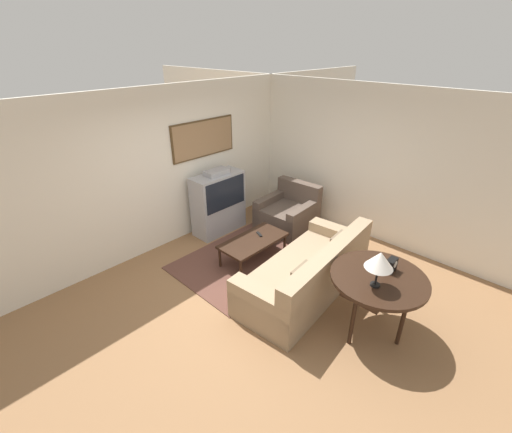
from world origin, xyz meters
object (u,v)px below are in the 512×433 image
Objects in this scene: tv at (218,203)px; couch at (308,274)px; coffee_table at (253,241)px; table_lamp at (380,261)px; console_table at (379,281)px; mantel_clock at (391,265)px; armchair at (288,214)px.

tv reaches higher than couch.
coffee_table is 2.56× the size of table_lamp.
console_table is (-0.05, -1.03, 0.45)m from couch.
mantel_clock is (-0.16, -3.37, 0.31)m from tv.
couch is at bearing 87.09° from console_table.
table_lamp is at bearing -99.33° from tv.
mantel_clock is (0.11, -2.19, 0.55)m from coffee_table.
mantel_clock is (-1.17, -2.49, 0.61)m from armchair.
coffee_table is at bearing -80.25° from armchair.
armchair is at bearing 13.16° from coffee_table.
mantel_clock is at bearing -0.12° from table_lamp.
table_lamp reaches higher than armchair.
couch is 14.08× the size of mantel_clock.
tv is 1.37m from armchair.
table_lamp reaches higher than console_table.
table_lamp is (-0.28, -2.19, 0.81)m from coffee_table.
tv is at bearing 80.67° from table_lamp.
armchair is (1.32, 1.43, -0.01)m from couch.
coffee_table is 1.01× the size of console_table.
armchair is at bearing 64.89° from mantel_clock.
armchair is 0.89× the size of coffee_table.
table_lamp is at bearing -35.49° from armchair.
couch is (-0.31, -2.31, -0.29)m from tv.
couch is 1.23m from mantel_clock.
couch reaches higher than console_table.
mantel_clock is at bearing 92.96° from couch.
table_lamp is (-0.25, -1.06, 0.86)m from couch.
tv is at bearing -102.52° from couch.
armchair is 2.82m from mantel_clock.
tv is 3.36m from console_table.
couch is 1.39m from table_lamp.
coffee_table is at bearing 92.99° from mantel_clock.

